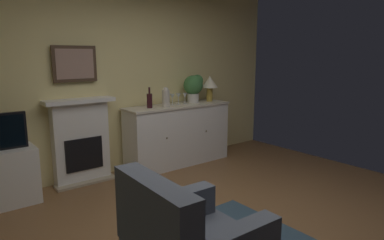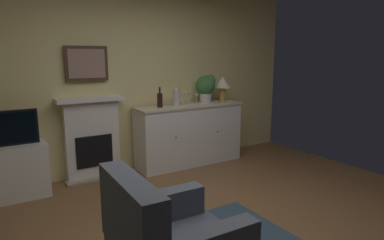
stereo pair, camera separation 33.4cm
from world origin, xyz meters
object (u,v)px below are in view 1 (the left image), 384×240
Objects in this scene: sideboard_cabinet at (178,134)px; vase_decorative at (166,97)px; framed_picture at (75,64)px; table_lamp at (210,84)px; wine_bottle at (150,100)px; fireplace_unit at (81,141)px; wine_glass_left at (172,97)px; tv_cabinet at (0,178)px; potted_plant_small at (194,86)px; wine_glass_center at (178,96)px; wine_glass_right at (185,96)px.

sideboard_cabinet is 5.94× the size of vase_decorative.
framed_picture is 1.37× the size of table_lamp.
wine_bottle is 0.25m from vase_decorative.
wine_bottle reaches higher than vase_decorative.
fireplace_unit is 3.91× the size of vase_decorative.
wine_glass_left is at bearing 162.17° from sideboard_cabinet.
vase_decorative is 2.27m from tv_cabinet.
wine_glass_left is at bearing 24.97° from vase_decorative.
framed_picture is 0.73× the size of tv_cabinet.
potted_plant_small is at bearing 9.28° from vase_decorative.
wine_bottle is at bearing -176.17° from wine_glass_center.
vase_decorative reaches higher than sideboard_cabinet.
wine_glass_right is (0.63, 0.02, 0.01)m from wine_bottle.
framed_picture is 2.08m from table_lamp.
fireplace_unit is at bearing 172.88° from sideboard_cabinet.
potted_plant_small reaches higher than wine_glass_center.
wine_bottle is 1.76× the size of wine_glass_center.
potted_plant_small reaches higher than wine_glass_right.
sideboard_cabinet is at bearing -176.52° from wine_glass_right.
framed_picture reaches higher than vase_decorative.
wine_glass_left is (-0.08, 0.03, 0.58)m from sideboard_cabinet.
table_lamp is 0.93× the size of potted_plant_small.
sideboard_cabinet is at bearing -0.36° from tv_cabinet.
framed_picture is 1.44m from wine_glass_left.
potted_plant_small is at bearing -5.76° from framed_picture.
wine_glass_center is at bearing -176.49° from potted_plant_small.
framed_picture is at bearing 171.09° from sideboard_cabinet.
tv_cabinet is (-1.90, 0.02, -0.71)m from wine_bottle.
vase_decorative is 0.60m from potted_plant_small.
framed_picture is (0.00, 0.05, 0.98)m from fireplace_unit.
wine_bottle reaches higher than wine_glass_right.
wine_glass_right is at bearing -4.67° from wine_glass_left.
wine_bottle is 0.84m from potted_plant_small.
wine_glass_center is (1.45, -0.15, 0.49)m from fireplace_unit.
potted_plant_small is (1.76, -0.18, -0.36)m from framed_picture.
wine_glass_left is (1.34, -0.20, -0.50)m from framed_picture.
vase_decorative is (1.17, -0.27, -0.48)m from framed_picture.
tv_cabinet is at bearing -179.73° from wine_glass_center.
fireplace_unit reaches higher than wine_glass_left.
sideboard_cabinet is 2.23× the size of tv_cabinet.
table_lamp reaches higher than wine_bottle.
framed_picture is 1.65m from wine_glass_right.
wine_glass_center is 0.34m from potted_plant_small.
potted_plant_small is (2.73, 0.03, 0.85)m from tv_cabinet.
table_lamp is 1.42× the size of vase_decorative.
framed_picture is 1.79m from sideboard_cabinet.
wine_glass_right is (1.56, -0.17, 0.49)m from fireplace_unit.
table_lamp reaches higher than wine_glass_center.
sideboard_cabinet is 2.40m from tv_cabinet.
wine_glass_center is (0.03, 0.03, 0.58)m from sideboard_cabinet.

